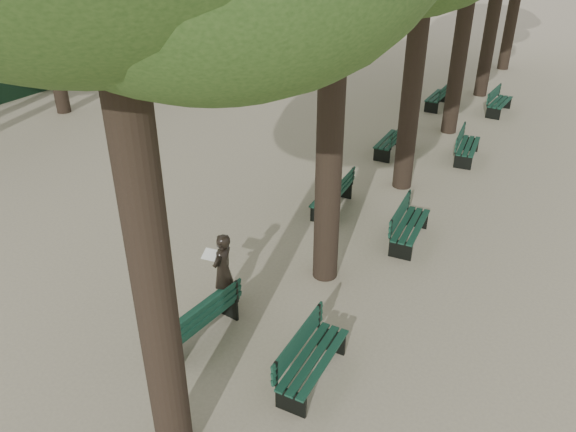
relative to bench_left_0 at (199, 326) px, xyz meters
The scene contains 15 objects.
ground 0.46m from the bench_left_0, 167.21° to the right, with size 120.00×120.00×0.00m, color tan.
bench_left_0 is the anchor object (origin of this frame).
bench_left_1 5.68m from the bench_left_0, 90.00° to the left, with size 0.68×1.83×0.92m.
bench_left_2 10.05m from the bench_left_0, 90.00° to the left, with size 0.61×1.81×0.92m.
bench_left_3 15.43m from the bench_left_0, 90.00° to the left, with size 0.58×1.80×0.92m.
bench_right_0 2.27m from the bench_left_0, ahead, with size 0.62×1.81×0.92m.
bench_right_1 5.57m from the bench_left_0, 65.99° to the left, with size 0.70×1.84×0.92m.
bench_right_2 10.96m from the bench_left_0, 78.06° to the left, with size 0.74×1.85×0.92m.
bench_right_3 15.99m from the bench_left_0, 81.85° to the left, with size 0.69×1.83×0.92m.
man_with_map 1.22m from the bench_left_0, 100.00° to the left, with size 0.60×0.64×1.56m.
pedestrian_e 24.73m from the bench_left_0, 117.22° to the left, with size 1.44×0.31×1.55m, color #262628.
pedestrian_d 29.34m from the bench_left_0, 102.50° to the left, with size 0.93×0.38×1.91m, color #262628.
pedestrian_a 27.77m from the bench_left_0, 108.94° to the left, with size 0.94×0.38×1.92m, color #262628.
fence 18.85m from the bench_left_0, 144.61° to the left, with size 0.08×42.00×0.90m, color black.
hedge 19.43m from the bench_left_0, 145.80° to the left, with size 1.20×42.00×1.20m, color #184620.
Camera 1 is at (5.60, -6.05, 6.91)m, focal length 35.00 mm.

